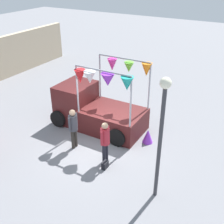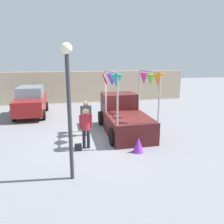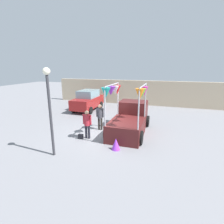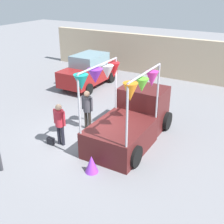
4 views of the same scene
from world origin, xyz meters
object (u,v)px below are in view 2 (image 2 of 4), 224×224
handbag (78,147)px  vendor_truck (123,114)px  person_customer (86,125)px  person_vendor (86,115)px  parked_car (31,101)px  street_lamp (69,94)px  folded_kite_bundle_violet (138,145)px

handbag → vendor_truck: bearing=40.0°
person_customer → person_vendor: (0.17, 1.55, 0.02)m
parked_car → person_vendor: bearing=-56.4°
vendor_truck → street_lamp: size_ratio=1.02×
street_lamp → vendor_truck: bearing=56.3°
person_customer → street_lamp: street_lamp is taller
person_customer → handbag: person_customer is taller
person_vendor → parked_car: bearing=123.6°
parked_car → folded_kite_bundle_violet: parked_car is taller
parked_car → person_customer: (2.92, -6.20, 0.06)m
person_vendor → folded_kite_bundle_violet: person_vendor is taller
parked_car → person_vendor: 5.58m
person_customer → street_lamp: (-0.67, -2.28, 1.62)m
parked_car → handbag: size_ratio=14.29×
vendor_truck → person_customer: vendor_truck is taller
vendor_truck → person_vendor: vendor_truck is taller
parked_car → person_vendor: parked_car is taller
person_vendor → handbag: size_ratio=6.09×
parked_car → folded_kite_bundle_violet: 8.61m
handbag → person_vendor: bearing=73.6°
parked_car → folded_kite_bundle_violet: size_ratio=6.67×
person_customer → handbag: (-0.35, -0.20, -0.87)m
person_customer → folded_kite_bundle_violet: size_ratio=2.78×
parked_car → street_lamp: size_ratio=0.99×
vendor_truck → parked_car: bearing=138.9°
street_lamp → handbag: bearing=81.3°
person_customer → folded_kite_bundle_violet: (1.97, -0.86, -0.71)m
person_customer → handbag: bearing=-150.3°
handbag → street_lamp: bearing=-98.7°
person_customer → folded_kite_bundle_violet: 2.26m
person_customer → handbag: 0.96m
street_lamp → folded_kite_bundle_violet: (2.63, 1.42, -2.32)m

